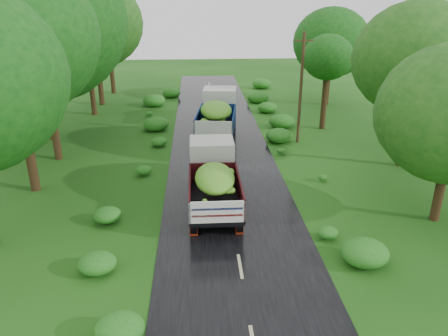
{
  "coord_description": "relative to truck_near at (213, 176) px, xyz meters",
  "views": [
    {
      "loc": [
        -1.52,
        -9.97,
        9.73
      ],
      "look_at": [
        -0.24,
        9.89,
        1.7
      ],
      "focal_mm": 35.0,
      "sensor_mm": 36.0,
      "label": 1
    }
  ],
  "objects": [
    {
      "name": "road",
      "position": [
        0.79,
        -4.28,
        -1.53
      ],
      "size": [
        6.5,
        80.0,
        0.02
      ],
      "primitive_type": "cube",
      "color": "black",
      "rests_on": "ground"
    },
    {
      "name": "road_lines",
      "position": [
        0.79,
        -3.28,
        -1.52
      ],
      "size": [
        0.12,
        69.6,
        0.0
      ],
      "color": "#BFB78C",
      "rests_on": "road"
    },
    {
      "name": "truck_near",
      "position": [
        0.0,
        0.0,
        0.0
      ],
      "size": [
        2.33,
        6.47,
        2.72
      ],
      "rotation": [
        0.0,
        0.0,
        0.0
      ],
      "color": "black",
      "rests_on": "ground"
    },
    {
      "name": "truck_far",
      "position": [
        0.79,
        11.44,
        0.15
      ],
      "size": [
        3.37,
        7.36,
        2.99
      ],
      "rotation": [
        0.0,
        0.0,
        -0.13
      ],
      "color": "black",
      "rests_on": "ground"
    },
    {
      "name": "utility_pole",
      "position": [
        6.25,
        9.32,
        2.28
      ],
      "size": [
        1.3,
        0.23,
        7.42
      ],
      "rotation": [
        0.0,
        0.0,
        0.11
      ],
      "color": "#382616",
      "rests_on": "ground"
    },
    {
      "name": "trees_left",
      "position": [
        -9.87,
        11.06,
        5.62
      ],
      "size": [
        6.31,
        33.22,
        10.32
      ],
      "color": "black",
      "rests_on": "ground"
    },
    {
      "name": "trees_right",
      "position": [
        10.74,
        8.19,
        4.01
      ],
      "size": [
        5.87,
        25.92,
        7.98
      ],
      "color": "black",
      "rests_on": "ground"
    },
    {
      "name": "shrubs",
      "position": [
        0.79,
        4.72,
        -1.19
      ],
      "size": [
        11.9,
        44.0,
        0.7
      ],
      "color": "#18651A",
      "rests_on": "ground"
    }
  ]
}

